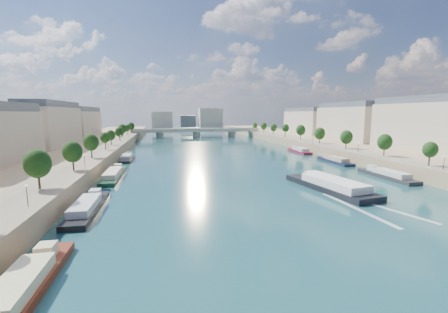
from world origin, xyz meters
name	(u,v)px	position (x,y,z in m)	size (l,w,h in m)	color
ground	(230,163)	(0.00, 100.00, 0.00)	(700.00, 700.00, 0.00)	#0C3036
quay_left	(52,162)	(-72.00, 100.00, 2.50)	(44.00, 520.00, 5.00)	#9E8460
quay_right	(374,153)	(72.00, 100.00, 2.50)	(44.00, 520.00, 5.00)	#9E8460
pave_left	(92,155)	(-57.00, 100.00, 5.05)	(14.00, 520.00, 0.10)	gray
pave_right	(347,148)	(57.00, 100.00, 5.05)	(14.00, 520.00, 0.10)	gray
trees_left	(98,141)	(-55.00, 102.00, 10.48)	(4.80, 268.80, 8.26)	#382B1E
trees_right	(332,136)	(55.00, 110.00, 10.48)	(4.80, 268.80, 8.26)	#382B1E
lamps_left	(98,151)	(-52.50, 90.00, 7.78)	(0.36, 200.36, 4.28)	black
lamps_right	(333,142)	(52.50, 105.00, 7.78)	(0.36, 200.36, 4.28)	black
buildings_left	(26,126)	(-85.00, 112.00, 16.45)	(16.00, 226.00, 23.20)	#C2AE95
buildings_right	(382,123)	(85.00, 112.00, 16.45)	(16.00, 226.00, 23.20)	#C2AE95
skyline	(192,119)	(3.19, 319.52, 14.66)	(79.00, 42.00, 22.00)	#C2AE95
bridge	(196,132)	(0.00, 239.24, 5.08)	(112.00, 12.00, 8.15)	#C1B79E
tour_barge	(330,186)	(17.84, 48.14, 1.23)	(13.98, 32.07, 4.21)	black
wake	(368,207)	(17.84, 31.63, 0.02)	(11.93, 26.03, 0.04)	silver
moored_barges_left	(91,204)	(-45.50, 44.55, 0.84)	(5.00, 160.71, 3.60)	#1B243C
moored_barges_right	(392,177)	(45.50, 56.54, 0.84)	(5.00, 159.24, 3.60)	black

